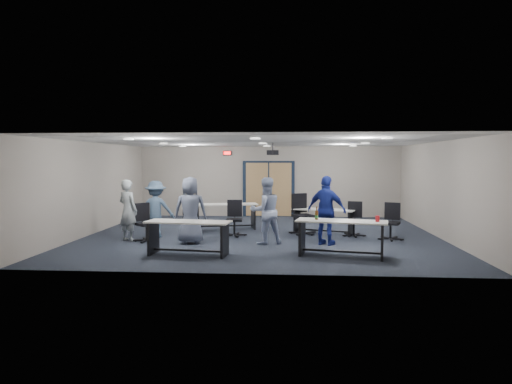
# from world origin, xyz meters

# --- Properties ---
(floor) EXTENTS (10.00, 10.00, 0.00)m
(floor) POSITION_xyz_m (0.00, 0.00, 0.00)
(floor) COLOR black
(floor) RESTS_ON ground
(back_wall) EXTENTS (10.00, 0.04, 2.70)m
(back_wall) POSITION_xyz_m (0.00, 4.50, 1.35)
(back_wall) COLOR gray
(back_wall) RESTS_ON floor
(front_wall) EXTENTS (10.00, 0.04, 2.70)m
(front_wall) POSITION_xyz_m (0.00, -4.50, 1.35)
(front_wall) COLOR gray
(front_wall) RESTS_ON floor
(left_wall) EXTENTS (0.04, 9.00, 2.70)m
(left_wall) POSITION_xyz_m (-5.00, 0.00, 1.35)
(left_wall) COLOR gray
(left_wall) RESTS_ON floor
(right_wall) EXTENTS (0.04, 9.00, 2.70)m
(right_wall) POSITION_xyz_m (5.00, 0.00, 1.35)
(right_wall) COLOR gray
(right_wall) RESTS_ON floor
(ceiling) EXTENTS (10.00, 9.00, 0.04)m
(ceiling) POSITION_xyz_m (0.00, 0.00, 2.70)
(ceiling) COLOR white
(ceiling) RESTS_ON back_wall
(double_door) EXTENTS (2.00, 0.07, 2.20)m
(double_door) POSITION_xyz_m (0.00, 4.46, 1.05)
(double_door) COLOR black
(double_door) RESTS_ON back_wall
(exit_sign) EXTENTS (0.32, 0.07, 0.18)m
(exit_sign) POSITION_xyz_m (-1.60, 4.44, 2.45)
(exit_sign) COLOR black
(exit_sign) RESTS_ON back_wall
(ceiling_projector) EXTENTS (0.35, 0.32, 0.37)m
(ceiling_projector) POSITION_xyz_m (0.30, 0.50, 2.40)
(ceiling_projector) COLOR black
(ceiling_projector) RESTS_ON ceiling
(ceiling_can_lights) EXTENTS (6.24, 5.74, 0.02)m
(ceiling_can_lights) POSITION_xyz_m (0.00, 0.25, 2.67)
(ceiling_can_lights) COLOR white
(ceiling_can_lights) RESTS_ON ceiling
(table_front_left) EXTENTS (1.99, 0.86, 0.78)m
(table_front_left) POSITION_xyz_m (-1.51, -2.85, 0.54)
(table_front_left) COLOR beige
(table_front_left) RESTS_ON floor
(table_front_right) EXTENTS (2.11, 1.07, 1.12)m
(table_front_right) POSITION_xyz_m (1.97, -2.74, 0.57)
(table_front_right) COLOR beige
(table_front_right) RESTS_ON floor
(table_back_left) EXTENTS (2.09, 1.13, 0.81)m
(table_back_left) POSITION_xyz_m (-1.20, 1.10, 0.55)
(table_back_left) COLOR beige
(table_back_left) RESTS_ON floor
(table_back_right) EXTENTS (1.92, 1.16, 0.74)m
(table_back_right) POSITION_xyz_m (1.80, 0.40, 0.51)
(table_back_right) COLOR beige
(table_back_right) RESTS_ON floor
(chair_back_a) EXTENTS (0.81, 0.81, 1.03)m
(chair_back_a) POSITION_xyz_m (-2.10, 0.07, 0.51)
(chair_back_a) COLOR black
(chair_back_a) RESTS_ON floor
(chair_back_b) EXTENTS (0.69, 0.69, 1.03)m
(chair_back_b) POSITION_xyz_m (-0.77, -0.17, 0.51)
(chair_back_b) COLOR black
(chair_back_b) RESTS_ON floor
(chair_back_c) EXTENTS (1.01, 1.01, 1.19)m
(chair_back_c) POSITION_xyz_m (1.20, 0.29, 0.60)
(chair_back_c) COLOR black
(chair_back_c) RESTS_ON floor
(chair_back_d) EXTENTS (0.76, 0.76, 0.99)m
(chair_back_d) POSITION_xyz_m (2.65, 0.05, 0.49)
(chair_back_d) COLOR black
(chair_back_d) RESTS_ON floor
(chair_loose_left) EXTENTS (0.91, 0.91, 1.02)m
(chair_loose_left) POSITION_xyz_m (-3.02, -1.20, 0.51)
(chair_loose_left) COLOR black
(chair_loose_left) RESTS_ON floor
(chair_loose_right) EXTENTS (0.83, 0.83, 1.01)m
(chair_loose_right) POSITION_xyz_m (3.56, -0.48, 0.51)
(chair_loose_right) COLOR black
(chair_loose_right) RESTS_ON floor
(person_gray) EXTENTS (0.72, 0.63, 1.66)m
(person_gray) POSITION_xyz_m (-3.53, -1.16, 0.83)
(person_gray) COLOR #9DA6AB
(person_gray) RESTS_ON floor
(person_plaid) EXTENTS (0.93, 0.69, 1.75)m
(person_plaid) POSITION_xyz_m (-1.78, -1.40, 0.87)
(person_plaid) COLOR #51586F
(person_plaid) RESTS_ON floor
(person_lightblue) EXTENTS (1.04, 0.94, 1.73)m
(person_lightblue) POSITION_xyz_m (0.19, -1.33, 0.87)
(person_lightblue) COLOR #9BA9CE
(person_lightblue) RESTS_ON floor
(person_navy) EXTENTS (1.12, 0.89, 1.78)m
(person_navy) POSITION_xyz_m (1.75, -1.35, 0.89)
(person_navy) COLOR navy
(person_navy) RESTS_ON floor
(person_back) EXTENTS (1.10, 0.72, 1.60)m
(person_back) POSITION_xyz_m (-2.96, -0.52, 0.80)
(person_back) COLOR #455E7C
(person_back) RESTS_ON floor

